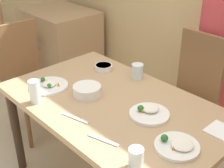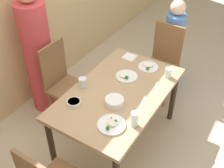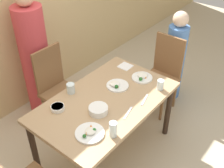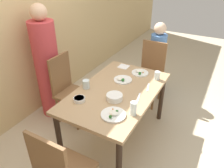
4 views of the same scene
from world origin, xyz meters
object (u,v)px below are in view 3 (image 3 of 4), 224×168
Objects in this scene: person_child at (175,59)px; chair_child_spot at (163,73)px; person_adult at (35,60)px; bowl_curry at (98,110)px; chair_adult_spot at (57,86)px; plate_rice_adult at (117,85)px; glass_water_tall at (160,85)px.

chair_child_spot is at bearing 180.00° from person_child.
person_adult is 9.00× the size of bowl_curry.
chair_adult_spot reaches higher than bowl_curry.
chair_adult_spot is 0.79m from plate_rice_adult.
person_adult is 1.07m from plate_rice_adult.
glass_water_tall is at bearing -72.97° from person_adult.
person_child is 6.84× the size of bowl_curry.
glass_water_tall is (0.44, -1.42, 0.05)m from person_adult.
person_child is at bearing -31.93° from chair_adult_spot.
person_child reaches higher than chair_child_spot.
glass_water_tall is at bearing -68.26° from chair_adult_spot.
chair_child_spot is 0.61× the size of person_adult.
person_child is 5.32× the size of plate_rice_adult.
plate_rice_adult is at bearing -74.85° from chair_adult_spot.
chair_adult_spot is 0.80× the size of person_child.
chair_adult_spot is 1.53m from person_child.
chair_adult_spot is at bearing 105.15° from plate_rice_adult.
person_adult is 6.99× the size of plate_rice_adult.
person_adult reaches higher than chair_adult_spot.
person_adult is (-0.00, 0.33, 0.23)m from chair_adult_spot.
glass_water_tall is (-0.87, -0.28, 0.21)m from person_child.
plate_rice_adult is at bearing 15.28° from bowl_curry.
person_child is (1.30, -0.81, 0.06)m from chair_adult_spot.
plate_rice_adult is 0.44m from glass_water_tall.
person_adult reaches higher than bowl_curry.
chair_child_spot is 0.80× the size of person_child.
person_adult is at bearing 100.54° from plate_rice_adult.
chair_adult_spot is at bearing -90.00° from person_adult.
person_adult is 1.49m from glass_water_tall.
chair_child_spot is 5.47× the size of bowl_curry.
bowl_curry is 0.78× the size of plate_rice_adult.
chair_child_spot is 1.26m from bowl_curry.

